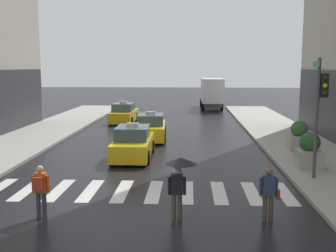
{
  "coord_description": "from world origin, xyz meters",
  "views": [
    {
      "loc": [
        1.87,
        -11.63,
        4.6
      ],
      "look_at": [
        0.85,
        8.0,
        1.74
      ],
      "focal_mm": 43.66,
      "sensor_mm": 36.0,
      "label": 1
    }
  ],
  "objects_px": {
    "planter_near_corner": "(310,152)",
    "planter_mid_block": "(299,137)",
    "taxi_third": "(124,114)",
    "pedestrian_with_umbrella": "(180,171)",
    "traffic_light_pole": "(320,101)",
    "taxi_lead": "(133,144)",
    "pedestrian_with_handbag": "(269,191)",
    "taxi_second": "(151,128)",
    "pedestrian_with_backpack": "(40,188)",
    "box_truck": "(212,92)"
  },
  "relations": [
    {
      "from": "taxi_lead",
      "to": "pedestrian_with_handbag",
      "type": "relative_size",
      "value": 2.76
    },
    {
      "from": "taxi_third",
      "to": "pedestrian_with_umbrella",
      "type": "relative_size",
      "value": 2.36
    },
    {
      "from": "pedestrian_with_umbrella",
      "to": "pedestrian_with_handbag",
      "type": "relative_size",
      "value": 1.18
    },
    {
      "from": "traffic_light_pole",
      "to": "box_truck",
      "type": "bearing_deg",
      "value": 95.4
    },
    {
      "from": "planter_near_corner",
      "to": "planter_mid_block",
      "type": "relative_size",
      "value": 1.0
    },
    {
      "from": "box_truck",
      "to": "planter_mid_block",
      "type": "height_order",
      "value": "box_truck"
    },
    {
      "from": "traffic_light_pole",
      "to": "planter_mid_block",
      "type": "bearing_deg",
      "value": 82.33
    },
    {
      "from": "taxi_lead",
      "to": "pedestrian_with_handbag",
      "type": "xyz_separation_m",
      "value": [
        5.23,
        -8.42,
        0.21
      ]
    },
    {
      "from": "traffic_light_pole",
      "to": "taxi_second",
      "type": "bearing_deg",
      "value": 129.17
    },
    {
      "from": "box_truck",
      "to": "pedestrian_with_umbrella",
      "type": "xyz_separation_m",
      "value": [
        -2.72,
        -33.01,
        -0.34
      ]
    },
    {
      "from": "traffic_light_pole",
      "to": "planter_near_corner",
      "type": "distance_m",
      "value": 2.93
    },
    {
      "from": "pedestrian_with_umbrella",
      "to": "planter_mid_block",
      "type": "height_order",
      "value": "pedestrian_with_umbrella"
    },
    {
      "from": "box_truck",
      "to": "pedestrian_with_backpack",
      "type": "bearing_deg",
      "value": -101.86
    },
    {
      "from": "pedestrian_with_backpack",
      "to": "planter_mid_block",
      "type": "bearing_deg",
      "value": 44.26
    },
    {
      "from": "pedestrian_with_backpack",
      "to": "planter_near_corner",
      "type": "xyz_separation_m",
      "value": [
        9.84,
        6.23,
        -0.1
      ]
    },
    {
      "from": "pedestrian_with_handbag",
      "to": "planter_mid_block",
      "type": "bearing_deg",
      "value": 70.68
    },
    {
      "from": "taxi_second",
      "to": "traffic_light_pole",
      "type": "bearing_deg",
      "value": -50.83
    },
    {
      "from": "traffic_light_pole",
      "to": "pedestrian_with_handbag",
      "type": "relative_size",
      "value": 2.91
    },
    {
      "from": "pedestrian_with_umbrella",
      "to": "traffic_light_pole",
      "type": "bearing_deg",
      "value": 39.56
    },
    {
      "from": "taxi_lead",
      "to": "pedestrian_with_handbag",
      "type": "height_order",
      "value": "taxi_lead"
    },
    {
      "from": "traffic_light_pole",
      "to": "planter_near_corner",
      "type": "bearing_deg",
      "value": 83.55
    },
    {
      "from": "taxi_second",
      "to": "taxi_third",
      "type": "xyz_separation_m",
      "value": [
        -2.97,
        7.75,
        0.0
      ]
    },
    {
      "from": "box_truck",
      "to": "taxi_lead",
      "type": "bearing_deg",
      "value": -102.16
    },
    {
      "from": "traffic_light_pole",
      "to": "planter_mid_block",
      "type": "distance_m",
      "value": 6.12
    },
    {
      "from": "taxi_third",
      "to": "planter_mid_block",
      "type": "bearing_deg",
      "value": -45.44
    },
    {
      "from": "traffic_light_pole",
      "to": "pedestrian_with_umbrella",
      "type": "height_order",
      "value": "traffic_light_pole"
    },
    {
      "from": "taxi_third",
      "to": "pedestrian_with_handbag",
      "type": "xyz_separation_m",
      "value": [
        7.8,
        -21.49,
        0.21
      ]
    },
    {
      "from": "taxi_second",
      "to": "box_truck",
      "type": "bearing_deg",
      "value": 75.72
    },
    {
      "from": "pedestrian_with_backpack",
      "to": "planter_near_corner",
      "type": "relative_size",
      "value": 1.03
    },
    {
      "from": "pedestrian_with_umbrella",
      "to": "box_truck",
      "type": "bearing_deg",
      "value": 85.28
    },
    {
      "from": "traffic_light_pole",
      "to": "planter_near_corner",
      "type": "relative_size",
      "value": 3.0
    },
    {
      "from": "traffic_light_pole",
      "to": "pedestrian_with_backpack",
      "type": "xyz_separation_m",
      "value": [
        -9.65,
        -4.55,
        -2.29
      ]
    },
    {
      "from": "traffic_light_pole",
      "to": "pedestrian_with_backpack",
      "type": "bearing_deg",
      "value": -154.77
    },
    {
      "from": "taxi_lead",
      "to": "planter_near_corner",
      "type": "xyz_separation_m",
      "value": [
        8.18,
        -2.31,
        0.15
      ]
    },
    {
      "from": "taxi_lead",
      "to": "planter_mid_block",
      "type": "bearing_deg",
      "value": 10.33
    },
    {
      "from": "traffic_light_pole",
      "to": "taxi_lead",
      "type": "relative_size",
      "value": 1.05
    },
    {
      "from": "taxi_second",
      "to": "box_truck",
      "type": "xyz_separation_m",
      "value": [
        4.89,
        19.21,
        1.13
      ]
    },
    {
      "from": "traffic_light_pole",
      "to": "pedestrian_with_umbrella",
      "type": "relative_size",
      "value": 2.47
    },
    {
      "from": "taxi_lead",
      "to": "pedestrian_with_backpack",
      "type": "relative_size",
      "value": 2.76
    },
    {
      "from": "pedestrian_with_backpack",
      "to": "box_truck",
      "type": "bearing_deg",
      "value": 78.14
    },
    {
      "from": "taxi_third",
      "to": "planter_mid_block",
      "type": "height_order",
      "value": "taxi_third"
    },
    {
      "from": "taxi_second",
      "to": "box_truck",
      "type": "relative_size",
      "value": 0.61
    },
    {
      "from": "pedestrian_with_umbrella",
      "to": "planter_near_corner",
      "type": "distance_m",
      "value": 8.36
    },
    {
      "from": "pedestrian_with_umbrella",
      "to": "pedestrian_with_handbag",
      "type": "xyz_separation_m",
      "value": [
        2.67,
        0.05,
        -0.58
      ]
    },
    {
      "from": "taxi_lead",
      "to": "pedestrian_with_backpack",
      "type": "bearing_deg",
      "value": -101.01
    },
    {
      "from": "pedestrian_with_handbag",
      "to": "planter_near_corner",
      "type": "height_order",
      "value": "planter_near_corner"
    },
    {
      "from": "taxi_second",
      "to": "pedestrian_with_backpack",
      "type": "relative_size",
      "value": 2.8
    },
    {
      "from": "traffic_light_pole",
      "to": "taxi_lead",
      "type": "distance_m",
      "value": 9.28
    },
    {
      "from": "pedestrian_with_backpack",
      "to": "planter_mid_block",
      "type": "distance_m",
      "value": 14.52
    },
    {
      "from": "traffic_light_pole",
      "to": "taxi_third",
      "type": "distance_m",
      "value": 20.23
    }
  ]
}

